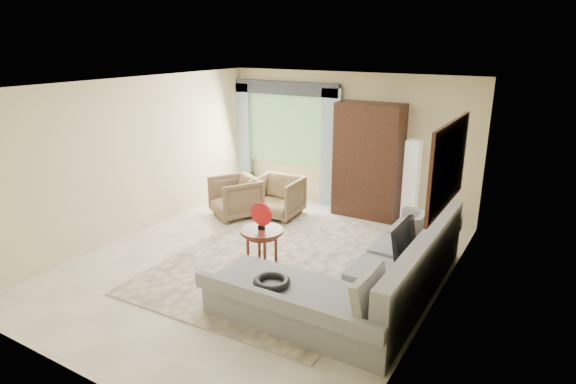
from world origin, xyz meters
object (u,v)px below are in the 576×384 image
Objects in this scene: sectional_sofa at (371,280)px; potted_plant at (250,180)px; armoire at (368,161)px; armchair_left at (235,197)px; floor_lamp at (411,182)px; coffee_table at (262,249)px; tv_screen at (405,241)px; armchair_right at (277,197)px.

sectional_sofa is 4.91m from potted_plant.
sectional_sofa is 3.24m from armoire.
armchair_left is 0.55× the size of floor_lamp.
floor_lamp reaches higher than coffee_table.
tv_screen is 0.35× the size of armoire.
floor_lamp is at bearing 67.34° from coffee_table.
coffee_table is at bearing -13.66° from armchair_left.
tv_screen is at bearing -58.99° from armoire.
armchair_right is at bearing -36.60° from potted_plant.
tv_screen reaches higher than sectional_sofa.
coffee_table is at bearing 179.46° from sectional_sofa.
armchair_right is 0.40× the size of armoire.
sectional_sofa is 3.65m from armchair_left.
tv_screen is 2.93m from armoire.
armoire reaches higher than floor_lamp.
floor_lamp is (-0.43, 2.96, 0.47)m from sectional_sofa.
sectional_sofa is 4.68× the size of tv_screen.
tv_screen is 3.77m from armchair_left.
armoire is at bearing 62.68° from armchair_left.
armoire is (-1.50, 2.50, 0.33)m from tv_screen.
armchair_right is (0.67, 0.40, 0.00)m from armchair_left.
armchair_right is at bearing 151.42° from tv_screen.
potted_plant is 0.25× the size of armoire.
armchair_right is (-2.89, 1.57, -0.34)m from tv_screen.
armoire is 0.86m from floor_lamp.
sectional_sofa is at bearing -40.02° from armchair_right.
armchair_right is 0.55× the size of floor_lamp.
potted_plant is at bearing 140.38° from armchair_right.
tv_screen is 0.49× the size of floor_lamp.
sectional_sofa is at bearing 4.47° from armchair_left.
sectional_sofa is 2.31× the size of floor_lamp.
armchair_left is at bearing -152.55° from armchair_right.
sectional_sofa is 4.17× the size of armchair_right.
potted_plant is at bearing 178.92° from armoire.
floor_lamp is (0.80, 0.06, -0.30)m from armoire.
potted_plant is at bearing 127.75° from coffee_table.
sectional_sofa is 6.62× the size of potted_plant.
armoire reaches higher than tv_screen.
armchair_left is at bearing -65.05° from potted_plant.
floor_lamp is at bearing 21.16° from armchair_right.
floor_lamp is (1.23, 2.94, 0.43)m from coffee_table.
armchair_left is 2.54m from armoire.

